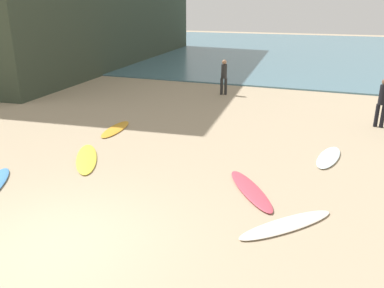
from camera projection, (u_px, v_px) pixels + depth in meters
ground_plane at (54, 246)px, 7.15m from camera, size 120.00×120.00×0.00m
ocean_water at (299, 49)px, 38.57m from camera, size 120.00×40.00×0.08m
surfboard_0 at (116, 129)px, 13.78m from camera, size 0.85×2.10×0.06m
surfboard_1 at (86, 158)px, 11.14m from camera, size 1.81×2.30×0.07m
surfboard_2 at (287, 225)px, 7.78m from camera, size 1.86×2.03×0.07m
surfboard_3 at (329, 157)px, 11.21m from camera, size 0.81×2.00×0.08m
surfboard_5 at (250, 190)px, 9.23m from camera, size 1.72×2.15×0.08m
beachgoer_near at (224, 75)px, 18.93m from camera, size 0.34×0.33×1.70m
beachgoer_mid at (382, 100)px, 13.79m from camera, size 0.34×0.34×1.76m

